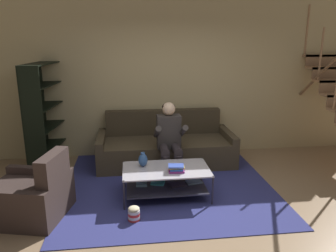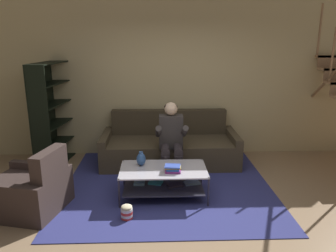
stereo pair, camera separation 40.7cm
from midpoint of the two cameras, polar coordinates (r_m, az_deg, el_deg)
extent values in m
plane|color=#95795A|center=(4.29, 4.80, -15.59)|extent=(16.80, 16.80, 0.00)
cube|color=tan|center=(6.18, 2.40, 8.27)|extent=(8.40, 0.12, 2.90)
cylinder|color=#AA7E59|center=(6.36, 28.46, 10.86)|extent=(0.04, 0.04, 0.90)
cylinder|color=#AA7E59|center=(6.84, 26.58, 14.77)|extent=(0.04, 0.04, 0.90)
cube|color=#443929|center=(5.85, 2.32, -4.52)|extent=(2.12, 0.99, 0.44)
cube|color=#393123|center=(6.11, 2.07, 0.73)|extent=(2.12, 0.18, 0.46)
cube|color=#443929|center=(5.86, -8.74, -4.05)|extent=(0.13, 0.99, 0.56)
cube|color=#443929|center=(6.02, 13.07, -3.73)|extent=(0.13, 0.99, 0.56)
cylinder|color=#2E272C|center=(5.10, 1.87, -7.56)|extent=(0.14, 0.14, 0.44)
cylinder|color=#2E272C|center=(5.12, 4.12, -7.51)|extent=(0.14, 0.14, 0.44)
cylinder|color=#2E272C|center=(5.17, 1.76, -4.11)|extent=(0.14, 0.42, 0.14)
cylinder|color=#2E272C|center=(5.19, 3.97, -4.08)|extent=(0.14, 0.42, 0.14)
cube|color=#383332|center=(5.31, 2.71, -1.00)|extent=(0.38, 0.22, 0.54)
cylinder|color=#383332|center=(5.11, 0.60, -1.00)|extent=(0.09, 0.49, 0.31)
cylinder|color=#383332|center=(5.14, 5.14, -0.95)|extent=(0.09, 0.49, 0.31)
sphere|color=beige|center=(5.22, 2.76, 2.98)|extent=(0.21, 0.21, 0.21)
ellipsoid|color=black|center=(5.23, 2.74, 3.31)|extent=(0.21, 0.21, 0.13)
cube|color=#BBB8C5|center=(4.61, 1.73, -7.56)|extent=(1.21, 0.70, 0.02)
cube|color=#323141|center=(4.72, 1.71, -10.50)|extent=(1.11, 0.64, 0.02)
cylinder|color=#2C2936|center=(4.39, -5.85, -11.72)|extent=(0.03, 0.03, 0.42)
cylinder|color=#2C2936|center=(4.47, 9.70, -11.36)|extent=(0.03, 0.03, 0.42)
cylinder|color=#2C2936|center=(5.00, -5.37, -8.27)|extent=(0.03, 0.03, 0.42)
cylinder|color=#2C2936|center=(5.06, 8.19, -8.03)|extent=(0.03, 0.03, 0.42)
cube|color=#70A0B1|center=(4.76, -2.54, -9.94)|extent=(0.16, 0.14, 0.03)
cube|color=teal|center=(4.79, 0.31, -9.82)|extent=(0.23, 0.20, 0.03)
cube|color=#2E2734|center=(4.72, 3.70, -10.25)|extent=(0.24, 0.19, 0.02)
cube|color=#7895AE|center=(4.81, 6.64, -9.82)|extent=(0.24, 0.19, 0.02)
cube|color=navy|center=(5.26, 2.11, -9.40)|extent=(3.09, 3.25, 0.01)
cube|color=slate|center=(5.26, 2.11, -9.38)|extent=(1.70, 1.79, 0.00)
ellipsoid|color=#2E5391|center=(4.68, -2.23, -5.85)|extent=(0.13, 0.13, 0.19)
cylinder|color=#2E5391|center=(4.65, -2.24, -4.78)|extent=(0.06, 0.06, 0.04)
cube|color=#902E91|center=(4.51, 3.47, -7.80)|extent=(0.22, 0.18, 0.03)
cube|color=#2554B2|center=(4.49, 3.47, -7.53)|extent=(0.18, 0.14, 0.03)
cube|color=gold|center=(4.49, 3.48, -7.23)|extent=(0.22, 0.14, 0.02)
cube|color=#3650B8|center=(4.47, 3.42, -7.04)|extent=(0.23, 0.18, 0.02)
cube|color=black|center=(5.53, -19.59, 0.73)|extent=(0.34, 0.06, 1.79)
cube|color=black|center=(6.42, -15.98, 2.93)|extent=(0.34, 0.06, 1.79)
cube|color=black|center=(6.03, -19.04, 1.92)|extent=(0.15, 1.01, 1.79)
cube|color=black|center=(6.22, -17.00, -6.05)|extent=(0.45, 1.01, 0.02)
cube|color=black|center=(6.11, -17.25, -3.00)|extent=(0.45, 1.01, 0.02)
cube|color=black|center=(6.01, -17.52, 0.25)|extent=(0.45, 1.01, 0.02)
cube|color=black|center=(5.93, -17.79, 3.59)|extent=(0.45, 1.01, 0.02)
cube|color=black|center=(5.88, -18.07, 7.01)|extent=(0.45, 1.01, 0.02)
cube|color=black|center=(5.84, -18.35, 10.39)|extent=(0.45, 1.01, 0.02)
cube|color=olive|center=(5.79, -18.78, -6.69)|extent=(0.30, 0.07, 0.19)
cube|color=red|center=(5.81, -18.46, -6.10)|extent=(0.26, 0.08, 0.28)
cube|color=#3B9346|center=(5.87, -18.15, -6.23)|extent=(0.25, 0.07, 0.21)
cube|color=teal|center=(5.91, -18.25, -5.98)|extent=(0.31, 0.07, 0.23)
cube|color=silver|center=(5.94, -17.77, -5.91)|extent=(0.23, 0.06, 0.22)
cube|color=#2A5EAC|center=(5.97, -17.72, -5.37)|extent=(0.26, 0.07, 0.30)
cube|color=#AEB846|center=(6.01, -17.50, -5.39)|extent=(0.25, 0.08, 0.26)
cube|color=purple|center=(6.07, -17.59, -5.55)|extent=(0.31, 0.07, 0.19)
cube|color=#1C272C|center=(6.08, -17.20, -5.11)|extent=(0.25, 0.07, 0.27)
cube|color=#AFB63C|center=(6.12, -16.93, -5.07)|extent=(0.23, 0.08, 0.24)
cube|color=#3A2C29|center=(4.64, -21.07, -11.21)|extent=(1.02, 0.80, 0.42)
cube|color=#3A2C29|center=(4.29, -17.36, -6.86)|extent=(0.30, 0.63, 0.43)
cube|color=#3A2C29|center=(4.89, -18.88, -8.96)|extent=(0.91, 0.32, 0.52)
cube|color=#3A2C29|center=(4.36, -23.68, -12.53)|extent=(0.91, 0.32, 0.52)
cylinder|color=red|center=(4.24, -4.35, -15.65)|extent=(0.15, 0.15, 0.04)
cylinder|color=white|center=(4.22, -4.36, -15.23)|extent=(0.15, 0.15, 0.04)
cylinder|color=red|center=(4.21, -4.37, -14.81)|extent=(0.15, 0.15, 0.04)
cylinder|color=white|center=(4.19, -4.38, -14.38)|extent=(0.15, 0.15, 0.04)
ellipsoid|color=beige|center=(4.17, -4.39, -13.94)|extent=(0.14, 0.14, 0.05)
camera|label=1|loc=(0.20, -87.60, 0.65)|focal=35.00mm
camera|label=2|loc=(0.20, 92.40, -0.65)|focal=35.00mm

